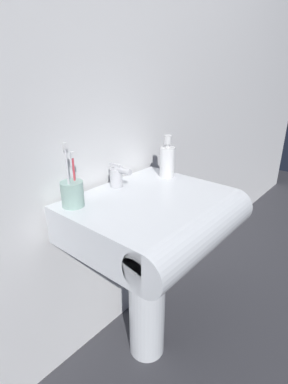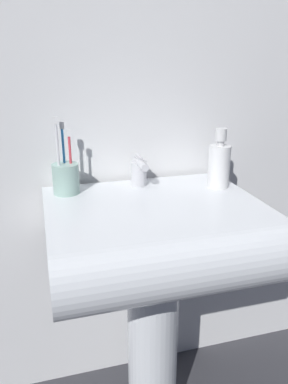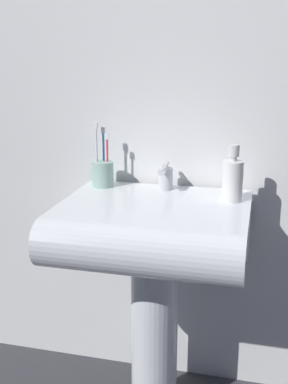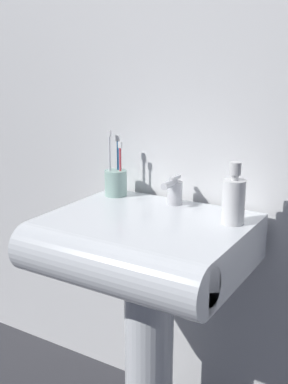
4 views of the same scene
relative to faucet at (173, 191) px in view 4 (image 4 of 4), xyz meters
The scene contains 6 objects.
wall_back 0.42m from the faucet, 88.13° to the left, with size 5.00×0.05×2.40m, color white.
sink_pedestal 0.51m from the faucet, 88.67° to the right, with size 0.15×0.15×0.61m, color white.
sink_basin 0.23m from the faucet, 89.01° to the right, with size 0.57×0.49×0.14m.
faucet is the anchor object (origin of this frame).
toothbrush_cup 0.21m from the faucet, behind, with size 0.07×0.07×0.22m.
soap_bottle 0.24m from the faucet, 17.77° to the right, with size 0.06×0.06×0.17m.
Camera 4 is at (0.67, -1.13, 1.20)m, focal length 45.00 mm.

